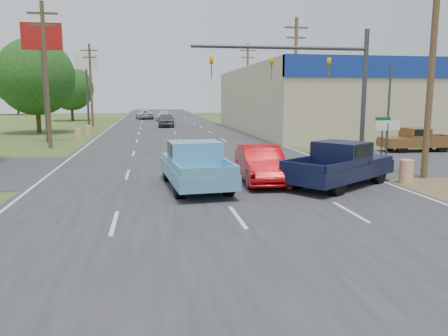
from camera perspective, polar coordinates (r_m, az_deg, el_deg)
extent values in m
cube|color=#2D2D30|center=(44.63, -6.40, 4.57)|extent=(15.00, 180.00, 0.02)
cube|color=#2D2D30|center=(22.83, -3.19, 0.23)|extent=(120.00, 10.00, 0.02)
cylinder|color=#4C3823|center=(21.21, 25.52, 12.21)|extent=(0.28, 0.28, 10.00)
cylinder|color=#4C3823|center=(37.43, 9.27, 11.28)|extent=(0.28, 0.28, 10.00)
cube|color=#4C3823|center=(37.82, 9.44, 17.65)|extent=(2.00, 0.14, 0.14)
cube|color=#4C3823|center=(37.71, 9.41, 16.44)|extent=(1.60, 0.14, 0.14)
cylinder|color=#4C3823|center=(54.77, 3.08, 10.68)|extent=(0.28, 0.28, 10.00)
cube|color=#4C3823|center=(55.04, 3.12, 15.06)|extent=(2.00, 0.14, 0.14)
cube|color=#4C3823|center=(54.96, 3.11, 14.23)|extent=(1.60, 0.14, 0.14)
cylinder|color=#4C3823|center=(33.19, -22.21, 11.01)|extent=(0.28, 0.28, 10.00)
cube|color=#4C3823|center=(33.63, -22.66, 18.16)|extent=(2.00, 0.14, 0.14)
cube|color=#4C3823|center=(33.51, -22.58, 16.82)|extent=(1.60, 0.14, 0.14)
cylinder|color=#4C3823|center=(56.86, -16.98, 10.25)|extent=(0.28, 0.28, 10.00)
cube|color=#4C3823|center=(57.12, -17.18, 14.46)|extent=(2.00, 0.14, 0.14)
cube|color=#4C3823|center=(57.05, -17.14, 13.66)|extent=(1.60, 0.14, 0.14)
cylinder|color=#422D19|center=(47.73, -23.08, 6.13)|extent=(0.44, 0.44, 3.24)
sphere|color=#113E14|center=(47.74, -23.38, 10.88)|extent=(7.56, 7.56, 7.56)
cylinder|color=#422D19|center=(71.41, -19.21, 6.98)|extent=(0.44, 0.44, 2.88)
sphere|color=#113E14|center=(71.39, -19.36, 9.80)|extent=(6.72, 6.72, 6.72)
cylinder|color=#422D19|center=(104.62, 8.54, 8.07)|extent=(0.44, 0.44, 3.42)
sphere|color=#113E14|center=(104.63, 8.60, 10.36)|extent=(7.98, 7.98, 7.98)
cylinder|color=#422D19|center=(103.15, -25.33, 7.39)|extent=(0.44, 0.44, 3.78)
sphere|color=#113E14|center=(103.18, -25.51, 9.95)|extent=(8.82, 8.82, 8.82)
cylinder|color=orange|center=(19.74, 22.72, -0.45)|extent=(0.56, 0.56, 1.00)
cylinder|color=orange|center=(27.38, 13.94, 2.50)|extent=(0.56, 0.56, 1.00)
cylinder|color=orange|center=(39.00, -18.49, 4.22)|extent=(0.56, 0.56, 1.00)
cylinder|color=orange|center=(42.90, -17.29, 4.69)|extent=(0.56, 0.56, 1.00)
cylinder|color=#3F3F44|center=(37.29, -22.36, 9.96)|extent=(0.30, 0.30, 9.00)
cube|color=#B21414|center=(37.57, -22.71, 15.60)|extent=(3.00, 0.35, 2.00)
cylinder|color=#3F3F44|center=(60.95, -17.43, 9.66)|extent=(0.30, 0.30, 9.00)
cube|color=white|center=(61.11, -17.60, 13.12)|extent=(3.00, 0.35, 2.00)
cylinder|color=#3F3F44|center=(21.44, 20.45, 2.29)|extent=(0.08, 0.08, 2.40)
cube|color=white|center=(21.35, 20.61, 5.22)|extent=(1.20, 0.05, 0.45)
cylinder|color=#3F3F44|center=(23.03, 19.88, 2.76)|extent=(0.08, 0.08, 2.40)
cube|color=#0C591E|center=(22.93, 20.06, 5.99)|extent=(0.80, 0.04, 0.22)
cylinder|color=#3F3F44|center=(24.09, 17.79, 8.62)|extent=(0.24, 0.24, 7.00)
cylinder|color=#3F3F44|center=(22.52, 7.51, 15.34)|extent=(9.00, 0.18, 0.18)
imported|color=gold|center=(23.32, 13.55, 13.84)|extent=(0.18, 0.40, 1.10)
imported|color=gold|center=(22.33, 6.23, 14.25)|extent=(0.18, 0.40, 1.10)
imported|color=gold|center=(21.72, -1.66, 14.45)|extent=(0.18, 0.40, 1.10)
imported|color=#B8080D|center=(18.48, 4.82, 0.49)|extent=(1.90, 4.78, 1.55)
cylinder|color=black|center=(18.84, -7.38, -0.45)|extent=(0.39, 0.88, 0.86)
cylinder|color=black|center=(19.14, -2.01, -0.23)|extent=(0.39, 0.88, 0.86)
cylinder|color=black|center=(15.57, -5.86, -2.45)|extent=(0.39, 0.88, 0.86)
cylinder|color=black|center=(15.93, 0.57, -2.14)|extent=(0.39, 0.88, 0.86)
cube|color=#61AAD0|center=(17.30, -3.75, -0.46)|extent=(2.60, 5.74, 0.56)
cube|color=#61AAD0|center=(18.88, -4.70, 1.43)|extent=(2.21, 2.28, 0.19)
cube|color=#61AAD0|center=(17.30, -3.84, 1.99)|extent=(2.11, 1.83, 0.91)
cube|color=black|center=(17.28, -3.84, 2.52)|extent=(2.12, 1.50, 0.48)
cube|color=#61AAD0|center=(14.59, -1.77, -0.54)|extent=(1.98, 0.25, 0.32)
cylinder|color=black|center=(20.10, 15.00, -0.12)|extent=(0.86, 0.74, 0.84)
cylinder|color=black|center=(19.29, 19.51, -0.71)|extent=(0.86, 0.74, 0.84)
cylinder|color=black|center=(17.38, 9.58, -1.35)|extent=(0.86, 0.74, 0.84)
cylinder|color=black|center=(16.45, 14.56, -2.12)|extent=(0.86, 0.74, 0.84)
cube|color=#111734|center=(18.23, 14.83, -0.31)|extent=(5.65, 4.85, 0.54)
cube|color=#111734|center=(19.59, 17.29, 1.25)|extent=(2.83, 2.81, 0.19)
cube|color=#111734|center=(18.22, 15.10, 1.94)|extent=(2.44, 2.51, 0.89)
cube|color=black|center=(18.21, 15.12, 2.43)|extent=(2.20, 2.36, 0.47)
cube|color=#111734|center=(15.94, 10.05, 0.05)|extent=(1.18, 1.62, 0.31)
cylinder|color=black|center=(30.45, 22.22, 2.48)|extent=(0.73, 0.29, 0.73)
cylinder|color=black|center=(31.77, 20.84, 2.81)|extent=(0.73, 0.29, 0.73)
cylinder|color=black|center=(31.98, 26.61, 2.48)|extent=(0.73, 0.29, 0.73)
cylinder|color=black|center=(33.23, 25.12, 2.80)|extent=(0.73, 0.29, 0.73)
cube|color=brown|center=(31.81, 23.76, 3.01)|extent=(4.77, 1.94, 0.47)
cube|color=brown|center=(31.06, 21.57, 3.57)|extent=(1.84, 1.77, 0.16)
cube|color=brown|center=(31.71, 23.68, 4.12)|extent=(1.46, 1.71, 0.77)
cube|color=black|center=(31.70, 23.70, 4.36)|extent=(1.18, 1.74, 0.41)
cube|color=brown|center=(33.06, 27.21, 3.61)|extent=(0.12, 1.67, 0.27)
imported|color=#4F4F53|center=(54.01, -7.54, 6.20)|extent=(2.15, 4.90, 1.64)
imported|color=silver|center=(69.52, -7.89, 6.79)|extent=(2.94, 5.45, 1.50)
imported|color=beige|center=(74.10, -10.35, 6.86)|extent=(3.21, 5.61, 1.48)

